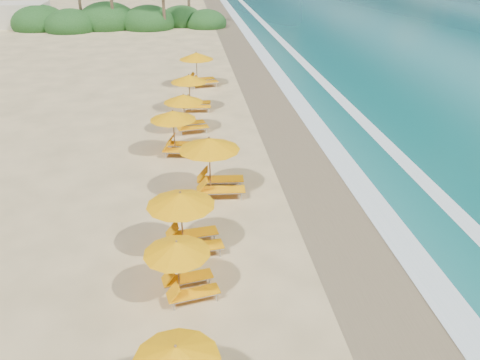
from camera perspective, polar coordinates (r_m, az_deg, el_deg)
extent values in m
plane|color=#DBBD81|center=(19.87, 0.00, -3.10)|extent=(160.00, 160.00, 0.00)
cube|color=#7B6849|center=(20.65, 11.10, -2.40)|extent=(4.00, 160.00, 0.01)
cube|color=white|center=(21.12, 15.00, -2.08)|extent=(1.20, 160.00, 0.01)
cube|color=white|center=(22.36, 22.19, -1.59)|extent=(0.80, 160.00, 0.01)
cone|color=#F99F05|center=(11.26, -7.52, -19.51)|extent=(2.06, 2.06, 0.38)
sphere|color=olive|center=(11.11, -7.59, -18.74)|extent=(0.07, 0.07, 0.07)
cylinder|color=olive|center=(14.80, -7.26, -10.44)|extent=(0.05, 0.05, 1.94)
cone|color=#F99F05|center=(14.33, -7.44, -7.86)|extent=(2.36, 2.36, 0.39)
sphere|color=olive|center=(14.21, -7.49, -7.14)|extent=(0.07, 0.07, 0.07)
cylinder|color=olive|center=(16.70, -6.83, -5.04)|extent=(0.06, 0.06, 2.26)
cone|color=#F99F05|center=(16.24, -7.00, -2.22)|extent=(2.63, 2.63, 0.45)
sphere|color=olive|center=(16.12, -7.05, -1.43)|extent=(0.08, 0.08, 0.08)
cylinder|color=olive|center=(20.37, -3.56, 1.57)|extent=(0.06, 0.06, 2.49)
cone|color=#F99F05|center=(19.96, -3.64, 4.27)|extent=(2.70, 2.70, 0.50)
sphere|color=olive|center=(19.86, -3.67, 5.01)|extent=(0.09, 0.09, 0.09)
cylinder|color=olive|center=(24.55, -7.75, 5.50)|extent=(0.06, 0.06, 2.23)
cone|color=#F99F05|center=(24.24, -7.88, 7.55)|extent=(2.69, 2.69, 0.45)
sphere|color=olive|center=(24.16, -7.92, 8.10)|extent=(0.08, 0.08, 0.08)
cylinder|color=olive|center=(27.45, -6.57, 7.73)|extent=(0.05, 0.05, 2.13)
cone|color=#F99F05|center=(27.18, -6.67, 9.50)|extent=(2.59, 2.59, 0.43)
sphere|color=olive|center=(27.11, -6.69, 9.98)|extent=(0.08, 0.08, 0.08)
cylinder|color=olive|center=(31.10, -5.93, 10.12)|extent=(0.06, 0.06, 2.24)
cone|color=#F99F05|center=(30.86, -6.01, 11.77)|extent=(2.42, 2.42, 0.45)
sphere|color=olive|center=(30.80, -6.04, 12.22)|extent=(0.08, 0.08, 0.08)
cylinder|color=olive|center=(36.47, -5.09, 12.75)|extent=(0.06, 0.06, 2.43)
cone|color=#F99F05|center=(36.25, -5.16, 14.30)|extent=(2.93, 2.93, 0.49)
sphere|color=olive|center=(36.19, -5.18, 14.72)|extent=(0.09, 0.09, 0.09)
ellipsoid|color=#163D14|center=(62.97, -10.67, 17.67)|extent=(6.40, 6.40, 4.16)
ellipsoid|color=#163D14|center=(64.45, -15.27, 17.49)|extent=(7.20, 7.20, 4.68)
ellipsoid|color=#163D14|center=(63.21, -19.22, 16.71)|extent=(6.00, 6.00, 3.90)
ellipsoid|color=#163D14|center=(64.83, -6.86, 18.09)|extent=(5.60, 5.60, 3.64)
ellipsoid|color=#163D14|center=(66.06, -22.42, 16.63)|extent=(6.60, 6.60, 4.29)
ellipsoid|color=#163D14|center=(62.93, -3.98, 17.90)|extent=(5.00, 5.00, 3.25)
cylinder|color=brown|center=(60.64, -8.94, 19.26)|extent=(0.36, 0.36, 5.00)
cylinder|color=brown|center=(62.09, -14.79, 19.19)|extent=(0.36, 0.36, 5.60)
cylinder|color=brown|center=(64.65, -18.31, 19.29)|extent=(0.36, 0.36, 6.20)
cube|color=beige|center=(68.69, -24.63, 17.20)|extent=(7.00, 5.00, 2.80)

